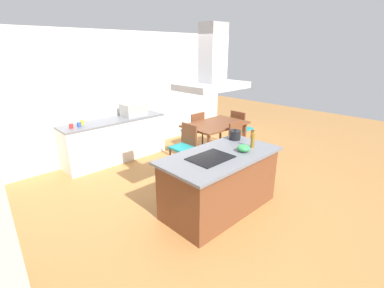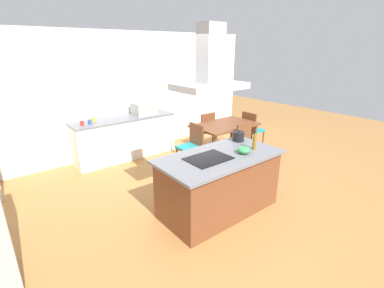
% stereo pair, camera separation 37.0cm
% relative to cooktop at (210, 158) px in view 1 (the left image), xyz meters
% --- Properties ---
extents(ground, '(16.00, 16.00, 0.00)m').
position_rel_cooktop_xyz_m(ground, '(0.22, 1.50, -0.91)').
color(ground, '#AD753D').
extents(wall_back, '(7.20, 0.10, 2.70)m').
position_rel_cooktop_xyz_m(wall_back, '(0.22, 3.25, 0.44)').
color(wall_back, white).
rests_on(wall_back, ground).
extents(kitchen_island, '(1.83, 0.95, 0.90)m').
position_rel_cooktop_xyz_m(kitchen_island, '(0.22, 0.00, -0.45)').
color(kitchen_island, brown).
rests_on(kitchen_island, ground).
extents(cooktop, '(0.60, 0.44, 0.01)m').
position_rel_cooktop_xyz_m(cooktop, '(0.00, 0.00, 0.00)').
color(cooktop, black).
rests_on(cooktop, kitchen_island).
extents(tea_kettle, '(0.24, 0.19, 0.18)m').
position_rel_cooktop_xyz_m(tea_kettle, '(0.90, 0.27, 0.07)').
color(tea_kettle, black).
rests_on(tea_kettle, kitchen_island).
extents(olive_oil_bottle, '(0.06, 0.06, 0.27)m').
position_rel_cooktop_xyz_m(olive_oil_bottle, '(0.79, -0.15, 0.11)').
color(olive_oil_bottle, olive).
rests_on(olive_oil_bottle, kitchen_island).
extents(mixing_bowl, '(0.19, 0.19, 0.11)m').
position_rel_cooktop_xyz_m(mixing_bowl, '(0.54, -0.16, 0.05)').
color(mixing_bowl, '#33934C').
rests_on(mixing_bowl, kitchen_island).
extents(back_counter, '(2.23, 0.62, 0.90)m').
position_rel_cooktop_xyz_m(back_counter, '(0.10, 2.88, -0.46)').
color(back_counter, white).
rests_on(back_counter, ground).
extents(countertop_microwave, '(0.50, 0.38, 0.28)m').
position_rel_cooktop_xyz_m(countertop_microwave, '(0.61, 2.88, 0.13)').
color(countertop_microwave, '#B2AFAA').
rests_on(countertop_microwave, back_counter).
extents(coffee_mug_red, '(0.08, 0.08, 0.09)m').
position_rel_cooktop_xyz_m(coffee_mug_red, '(-0.81, 2.84, 0.04)').
color(coffee_mug_red, red).
rests_on(coffee_mug_red, back_counter).
extents(coffee_mug_blue, '(0.08, 0.08, 0.09)m').
position_rel_cooktop_xyz_m(coffee_mug_blue, '(-0.65, 2.84, 0.04)').
color(coffee_mug_blue, '#2D56B2').
rests_on(coffee_mug_blue, back_counter).
extents(coffee_mug_yellow, '(0.08, 0.08, 0.09)m').
position_rel_cooktop_xyz_m(coffee_mug_yellow, '(-0.54, 2.95, 0.04)').
color(coffee_mug_yellow, gold).
rests_on(coffee_mug_yellow, back_counter).
extents(dining_table, '(1.40, 0.90, 0.75)m').
position_rel_cooktop_xyz_m(dining_table, '(1.85, 1.54, -0.24)').
color(dining_table, brown).
rests_on(dining_table, ground).
extents(chair_at_left_end, '(0.42, 0.42, 0.89)m').
position_rel_cooktop_xyz_m(chair_at_left_end, '(0.94, 1.54, -0.40)').
color(chair_at_left_end, teal).
rests_on(chair_at_left_end, ground).
extents(chair_facing_back_wall, '(0.42, 0.42, 0.89)m').
position_rel_cooktop_xyz_m(chair_facing_back_wall, '(1.85, 2.20, -0.40)').
color(chair_facing_back_wall, teal).
rests_on(chair_facing_back_wall, ground).
extents(chair_at_right_end, '(0.42, 0.42, 0.89)m').
position_rel_cooktop_xyz_m(chair_at_right_end, '(2.77, 1.54, -0.40)').
color(chair_at_right_end, teal).
rests_on(chair_at_right_end, ground).
extents(chair_facing_island, '(0.42, 0.42, 0.89)m').
position_rel_cooktop_xyz_m(chair_facing_island, '(1.85, 0.87, -0.40)').
color(chair_facing_island, teal).
rests_on(chair_facing_island, ground).
extents(range_hood, '(0.90, 0.55, 0.78)m').
position_rel_cooktop_xyz_m(range_hood, '(-0.00, 0.00, 1.20)').
color(range_hood, '#ADADB2').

